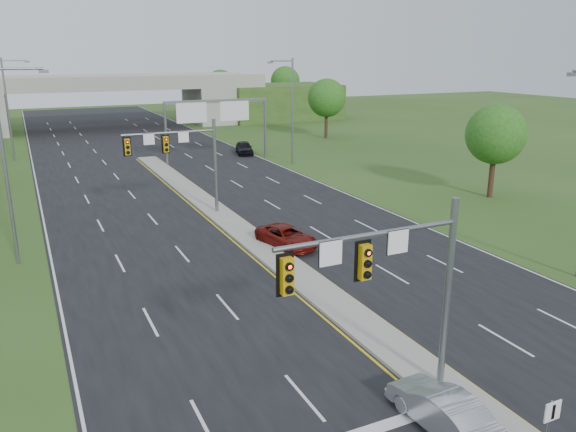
% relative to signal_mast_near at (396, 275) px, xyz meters
% --- Properties ---
extents(ground, '(240.00, 240.00, 0.00)m').
position_rel_signal_mast_near_xyz_m(ground, '(2.26, 0.07, -4.73)').
color(ground, '#2E4C1B').
rests_on(ground, ground).
extents(road, '(24.00, 160.00, 0.02)m').
position_rel_signal_mast_near_xyz_m(road, '(2.26, 35.07, -4.72)').
color(road, black).
rests_on(road, ground).
extents(median, '(2.00, 54.00, 0.16)m').
position_rel_signal_mast_near_xyz_m(median, '(2.26, 23.07, -4.63)').
color(median, gray).
rests_on(median, road).
extents(lane_markings, '(23.72, 160.00, 0.01)m').
position_rel_signal_mast_near_xyz_m(lane_markings, '(1.66, 28.99, -4.70)').
color(lane_markings, gold).
rests_on(lane_markings, road).
extents(signal_mast_near, '(6.62, 0.60, 7.00)m').
position_rel_signal_mast_near_xyz_m(signal_mast_near, '(0.00, 0.00, 0.00)').
color(signal_mast_near, slate).
rests_on(signal_mast_near, ground).
extents(signal_mast_far, '(6.62, 0.60, 7.00)m').
position_rel_signal_mast_near_xyz_m(signal_mast_far, '(0.00, 25.00, 0.00)').
color(signal_mast_far, slate).
rests_on(signal_mast_far, ground).
extents(keep_right_sign, '(0.60, 0.13, 2.20)m').
position_rel_signal_mast_near_xyz_m(keep_right_sign, '(2.26, -4.45, -3.21)').
color(keep_right_sign, slate).
rests_on(keep_right_sign, ground).
extents(sign_gantry, '(11.58, 0.44, 6.67)m').
position_rel_signal_mast_near_xyz_m(sign_gantry, '(8.95, 44.99, 0.51)').
color(sign_gantry, slate).
rests_on(sign_gantry, ground).
extents(overpass, '(80.00, 14.00, 8.10)m').
position_rel_signal_mast_near_xyz_m(overpass, '(2.26, 80.07, -1.17)').
color(overpass, gray).
rests_on(overpass, ground).
extents(lightpole_l_mid, '(2.85, 0.25, 11.00)m').
position_rel_signal_mast_near_xyz_m(lightpole_l_mid, '(-11.03, 20.07, 1.38)').
color(lightpole_l_mid, slate).
rests_on(lightpole_l_mid, ground).
extents(lightpole_l_far, '(2.85, 0.25, 11.00)m').
position_rel_signal_mast_near_xyz_m(lightpole_l_far, '(-11.03, 55.07, 1.38)').
color(lightpole_l_far, slate).
rests_on(lightpole_l_far, ground).
extents(lightpole_r_far, '(2.85, 0.25, 11.00)m').
position_rel_signal_mast_near_xyz_m(lightpole_r_far, '(15.56, 40.07, 1.38)').
color(lightpole_r_far, slate).
rests_on(lightpole_r_far, ground).
extents(tree_r_near, '(4.80, 4.80, 7.60)m').
position_rel_signal_mast_near_xyz_m(tree_r_near, '(24.26, 20.07, 0.45)').
color(tree_r_near, '#382316').
rests_on(tree_r_near, ground).
extents(tree_r_mid, '(5.20, 5.20, 8.12)m').
position_rel_signal_mast_near_xyz_m(tree_r_mid, '(28.26, 55.07, 0.78)').
color(tree_r_mid, '#382316').
rests_on(tree_r_mid, ground).
extents(tree_back_c, '(5.60, 5.60, 8.32)m').
position_rel_signal_mast_near_xyz_m(tree_back_c, '(26.26, 94.07, 0.78)').
color(tree_back_c, '#382316').
rests_on(tree_back_c, ground).
extents(tree_back_d, '(6.00, 6.00, 8.85)m').
position_rel_signal_mast_near_xyz_m(tree_back_d, '(40.26, 94.07, 1.11)').
color(tree_back_d, '#382316').
rests_on(tree_back_d, ground).
extents(car_silver, '(1.62, 4.06, 1.31)m').
position_rel_signal_mast_near_xyz_m(car_silver, '(0.76, -1.71, -4.05)').
color(car_silver, '#AAACB2').
rests_on(car_silver, road).
extents(car_far_a, '(2.98, 4.86, 1.26)m').
position_rel_signal_mast_near_xyz_m(car_far_a, '(3.76, 16.08, -4.08)').
color(car_far_a, '#650E0A').
rests_on(car_far_a, road).
extents(car_far_c, '(2.77, 4.68, 1.49)m').
position_rel_signal_mast_near_xyz_m(car_far_c, '(13.26, 47.89, -3.96)').
color(car_far_c, black).
rests_on(car_far_c, road).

